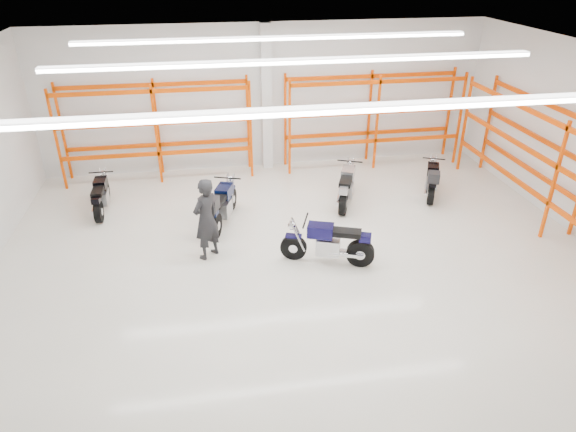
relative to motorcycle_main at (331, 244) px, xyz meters
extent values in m
plane|color=beige|center=(-0.62, 0.25, -0.50)|extent=(14.00, 14.00, 0.00)
cube|color=silver|center=(-0.62, 6.25, 1.75)|extent=(14.00, 0.02, 4.50)
cube|color=silver|center=(-0.62, -5.75, 1.75)|extent=(14.00, 0.02, 4.50)
cube|color=white|center=(-0.62, 0.25, 4.00)|extent=(14.00, 12.00, 0.02)
cube|color=white|center=(-0.62, -2.75, 3.90)|extent=(10.00, 0.22, 0.10)
cube|color=white|center=(-0.62, 0.75, 3.90)|extent=(10.00, 0.22, 0.10)
cube|color=white|center=(-0.62, 3.75, 3.90)|extent=(10.00, 0.22, 0.10)
cylinder|color=black|center=(-0.81, 0.30, -0.19)|extent=(0.62, 0.32, 0.61)
cylinder|color=black|center=(0.62, -0.22, -0.18)|extent=(0.66, 0.39, 0.63)
cylinder|color=silver|center=(-0.81, 0.30, -0.19)|extent=(0.24, 0.20, 0.20)
cylinder|color=silver|center=(0.62, -0.22, -0.18)|extent=(0.28, 0.27, 0.22)
cube|color=#0F0C38|center=(-0.81, 0.30, 0.12)|extent=(0.40, 0.27, 0.06)
cube|color=#B7B7BC|center=(-0.07, 0.03, -0.07)|extent=(0.62, 0.53, 0.39)
cube|color=#A5A5AA|center=(0.30, -0.11, -0.17)|extent=(0.71, 0.36, 0.08)
cube|color=#0F0C38|center=(-0.24, 0.09, 0.32)|extent=(0.65, 0.52, 0.29)
cube|color=black|center=(0.30, -0.11, 0.32)|extent=(0.74, 0.52, 0.12)
cube|color=#0F0C38|center=(0.70, -0.25, 0.24)|extent=(0.33, 0.30, 0.16)
cylinder|color=black|center=(-0.56, 0.21, 0.54)|extent=(0.28, 0.68, 0.04)
sphere|color=silver|center=(-0.85, 0.31, 0.38)|extent=(0.19, 0.19, 0.19)
cylinder|color=silver|center=(0.28, -0.27, -0.17)|extent=(0.75, 0.35, 0.09)
cylinder|color=black|center=(-5.52, 4.35, -0.22)|extent=(0.11, 0.55, 0.55)
cylinder|color=black|center=(-5.52, 2.97, -0.21)|extent=(0.17, 0.57, 0.57)
cylinder|color=silver|center=(-5.52, 4.35, -0.22)|extent=(0.13, 0.18, 0.18)
cylinder|color=silver|center=(-5.52, 2.97, -0.21)|extent=(0.18, 0.20, 0.20)
cube|color=black|center=(-5.52, 4.35, 0.06)|extent=(0.14, 0.33, 0.06)
cube|color=#B7B7BC|center=(-5.52, 3.64, -0.11)|extent=(0.33, 0.48, 0.35)
cube|color=#A5A5AA|center=(-5.52, 3.29, -0.20)|extent=(0.11, 0.65, 0.07)
cube|color=black|center=(-5.52, 3.80, 0.24)|extent=(0.31, 0.52, 0.26)
cube|color=black|center=(-5.52, 3.29, 0.24)|extent=(0.28, 0.61, 0.11)
cube|color=black|center=(-5.52, 2.90, 0.17)|extent=(0.20, 0.24, 0.15)
cylinder|color=black|center=(-5.52, 4.12, 0.45)|extent=(0.65, 0.03, 0.03)
sphere|color=silver|center=(-5.52, 4.39, 0.30)|extent=(0.18, 0.18, 0.18)
cylinder|color=silver|center=(-5.67, 3.25, -0.20)|extent=(0.08, 0.69, 0.08)
cylinder|color=black|center=(-2.03, 3.10, -0.18)|extent=(0.32, 0.63, 0.62)
cylinder|color=black|center=(-2.55, 1.64, -0.17)|extent=(0.39, 0.67, 0.64)
cylinder|color=silver|center=(-2.03, 3.10, -0.18)|extent=(0.21, 0.24, 0.21)
cylinder|color=silver|center=(-2.55, 1.64, -0.17)|extent=(0.27, 0.28, 0.23)
cube|color=#07113A|center=(-2.03, 3.10, 0.13)|extent=(0.27, 0.40, 0.06)
cube|color=#B7B7BC|center=(-2.30, 2.34, -0.06)|extent=(0.53, 0.63, 0.39)
cube|color=#A5A5AA|center=(-2.43, 1.97, -0.16)|extent=(0.36, 0.73, 0.08)
cube|color=#07113A|center=(-2.24, 2.52, 0.33)|extent=(0.53, 0.66, 0.29)
cube|color=black|center=(-2.43, 1.97, 0.33)|extent=(0.52, 0.75, 0.12)
cube|color=#07113A|center=(-2.58, 1.56, 0.25)|extent=(0.30, 0.33, 0.17)
cylinder|color=black|center=(-2.12, 2.85, 0.56)|extent=(0.70, 0.28, 0.04)
sphere|color=silver|center=(-2.02, 3.14, 0.40)|extent=(0.20, 0.20, 0.20)
cylinder|color=silver|center=(-2.60, 1.98, -0.16)|extent=(0.35, 0.76, 0.09)
cube|color=black|center=(-2.62, 1.44, 0.52)|extent=(0.46, 0.49, 0.31)
cylinder|color=black|center=(1.50, 3.72, -0.19)|extent=(0.35, 0.62, 0.61)
cylinder|color=black|center=(0.91, 2.30, -0.18)|extent=(0.41, 0.66, 0.64)
cylinder|color=silver|center=(1.50, 3.72, -0.19)|extent=(0.21, 0.24, 0.20)
cylinder|color=silver|center=(0.91, 2.30, -0.18)|extent=(0.27, 0.29, 0.23)
cube|color=#A1A1A6|center=(1.50, 3.72, 0.12)|extent=(0.28, 0.40, 0.06)
cube|color=#B7B7BC|center=(1.19, 2.98, -0.06)|extent=(0.54, 0.63, 0.39)
cube|color=#A5A5AA|center=(1.05, 2.62, -0.17)|extent=(0.39, 0.71, 0.08)
cube|color=#A1A1A6|center=(1.26, 3.16, 0.32)|extent=(0.54, 0.66, 0.29)
cube|color=black|center=(1.05, 2.62, 0.32)|extent=(0.54, 0.74, 0.12)
cube|color=#A1A1A6|center=(0.88, 2.23, 0.24)|extent=(0.31, 0.33, 0.16)
cylinder|color=black|center=(1.39, 3.48, 0.55)|extent=(0.68, 0.31, 0.04)
sphere|color=silver|center=(1.51, 3.76, 0.39)|extent=(0.19, 0.19, 0.19)
cylinder|color=silver|center=(0.88, 2.65, -0.17)|extent=(0.38, 0.75, 0.09)
cylinder|color=black|center=(4.06, 3.74, -0.22)|extent=(0.32, 0.55, 0.55)
cylinder|color=black|center=(3.50, 2.48, -0.21)|extent=(0.38, 0.59, 0.57)
cylinder|color=silver|center=(4.06, 3.74, -0.22)|extent=(0.19, 0.22, 0.18)
cylinder|color=silver|center=(3.50, 2.48, -0.21)|extent=(0.25, 0.26, 0.20)
cube|color=black|center=(4.06, 3.74, 0.05)|extent=(0.26, 0.36, 0.06)
cube|color=#B7B7BC|center=(3.77, 3.09, -0.11)|extent=(0.50, 0.57, 0.35)
cube|color=#A5A5AA|center=(3.63, 2.77, -0.20)|extent=(0.36, 0.63, 0.07)
cube|color=black|center=(3.84, 3.24, 0.24)|extent=(0.49, 0.60, 0.26)
cube|color=black|center=(3.63, 2.77, 0.24)|extent=(0.50, 0.66, 0.11)
cube|color=black|center=(3.47, 2.42, 0.16)|extent=(0.28, 0.30, 0.15)
cylinder|color=black|center=(3.97, 3.52, 0.44)|extent=(0.60, 0.29, 0.03)
sphere|color=silver|center=(4.08, 3.77, 0.29)|extent=(0.17, 0.17, 0.17)
cylinder|color=silver|center=(3.48, 2.79, -0.20)|extent=(0.36, 0.66, 0.08)
cube|color=black|center=(3.43, 2.31, 0.40)|extent=(0.43, 0.45, 0.28)
imported|color=black|center=(-2.75, 0.76, 0.48)|extent=(0.84, 0.83, 1.96)
cube|color=white|center=(-0.62, 6.07, 1.75)|extent=(0.32, 0.32, 4.50)
cube|color=#E84903|center=(-6.82, 6.13, 1.00)|extent=(0.07, 0.07, 3.00)
cube|color=#E84903|center=(-6.82, 5.33, 1.00)|extent=(0.07, 0.07, 3.00)
cube|color=#E84903|center=(-4.02, 6.13, 1.00)|extent=(0.07, 0.07, 3.00)
cube|color=#E84903|center=(-4.02, 5.33, 1.00)|extent=(0.07, 0.07, 3.00)
cube|color=#E84903|center=(-1.22, 6.13, 1.00)|extent=(0.07, 0.07, 3.00)
cube|color=#E84903|center=(-1.22, 5.33, 1.00)|extent=(0.07, 0.07, 3.00)
cube|color=#E84903|center=(-4.02, 6.13, 0.44)|extent=(5.60, 0.07, 0.12)
cube|color=#E84903|center=(-4.02, 5.33, 0.44)|extent=(5.60, 0.07, 0.12)
cube|color=#E84903|center=(-4.02, 6.13, 1.38)|extent=(5.60, 0.07, 0.12)
cube|color=#E84903|center=(-4.02, 5.33, 1.38)|extent=(5.60, 0.07, 0.12)
cube|color=#E84903|center=(-4.02, 6.13, 2.32)|extent=(5.60, 0.07, 0.12)
cube|color=#E84903|center=(-4.02, 5.33, 2.32)|extent=(5.60, 0.07, 0.12)
cube|color=#E84903|center=(-0.02, 6.13, 1.00)|extent=(0.07, 0.07, 3.00)
cube|color=#E84903|center=(-0.02, 5.33, 1.00)|extent=(0.07, 0.07, 3.00)
cube|color=#E84903|center=(2.78, 6.13, 1.00)|extent=(0.07, 0.07, 3.00)
cube|color=#E84903|center=(2.78, 5.33, 1.00)|extent=(0.07, 0.07, 3.00)
cube|color=#E84903|center=(5.58, 6.13, 1.00)|extent=(0.07, 0.07, 3.00)
cube|color=#E84903|center=(5.58, 5.33, 1.00)|extent=(0.07, 0.07, 3.00)
cube|color=#E84903|center=(2.78, 6.13, 0.44)|extent=(5.60, 0.07, 0.12)
cube|color=#E84903|center=(2.78, 5.33, 0.44)|extent=(5.60, 0.07, 0.12)
cube|color=#E84903|center=(2.78, 6.13, 1.38)|extent=(5.60, 0.07, 0.12)
cube|color=#E84903|center=(2.78, 5.33, 1.38)|extent=(5.60, 0.07, 0.12)
cube|color=#E84903|center=(2.78, 6.13, 2.32)|extent=(5.60, 0.07, 0.12)
cube|color=#E84903|center=(2.78, 5.33, 2.32)|extent=(5.60, 0.07, 0.12)
cube|color=#E84903|center=(5.46, 0.25, 1.00)|extent=(0.07, 0.07, 3.00)
cube|color=#E84903|center=(6.26, 4.75, 1.00)|extent=(0.07, 0.07, 3.00)
cube|color=#E84903|center=(5.46, 4.75, 1.00)|extent=(0.07, 0.07, 3.00)
cube|color=#E84903|center=(5.46, 0.25, 0.44)|extent=(0.07, 9.00, 0.12)
cube|color=#E84903|center=(5.46, 0.25, 1.38)|extent=(0.07, 9.00, 0.12)
cube|color=#E84903|center=(5.46, 0.25, 2.32)|extent=(0.07, 9.00, 0.12)
camera|label=1|loc=(-2.67, -9.64, 5.93)|focal=32.00mm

